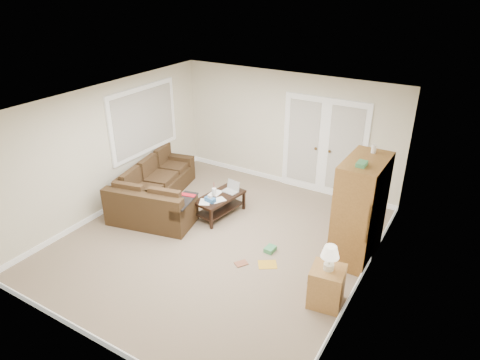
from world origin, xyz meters
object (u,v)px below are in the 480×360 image
Objects in this scene: sectional_sofa at (155,193)px; coffee_table at (220,204)px; side_cabinet at (327,283)px; tv_armoire at (360,209)px.

sectional_sofa is 1.37m from coffee_table.
side_cabinet is (3.98, -0.93, 0.06)m from sectional_sofa.
tv_armoire reaches higher than coffee_table.
coffee_table is 2.98m from side_cabinet.
tv_armoire is at bearing 82.12° from side_cabinet.
sectional_sofa reaches higher than coffee_table.
tv_armoire reaches higher than sectional_sofa.
tv_armoire is at bearing 9.58° from coffee_table.
coffee_table is at bearing 4.26° from sectional_sofa.
coffee_table is 2.75m from tv_armoire.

